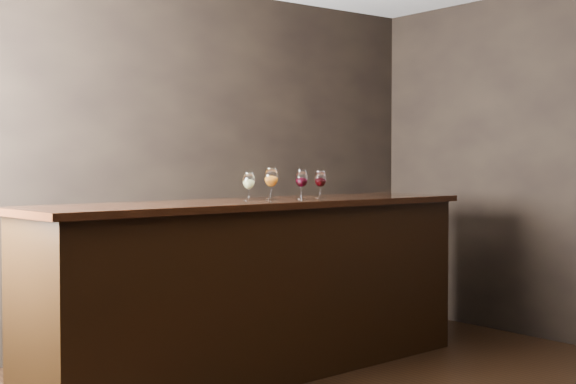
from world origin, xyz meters
TOP-DOWN VIEW (x-y plane):
  - room_shell at (-0.23, 0.11)m, footprint 5.02×4.52m
  - bar_counter at (0.05, 1.02)m, footprint 3.24×0.96m
  - bar_top at (0.05, 1.02)m, footprint 3.36×1.05m
  - back_bar_shelf at (0.21, 2.03)m, footprint 2.28×0.40m
  - glass_white at (-0.02, 1.04)m, footprint 0.08×0.08m
  - glass_amber at (0.17, 1.06)m, footprint 0.09×0.09m
  - glass_red_a at (0.40, 1.01)m, footprint 0.09×0.09m
  - glass_red_b at (0.60, 1.05)m, footprint 0.08×0.08m

SIDE VIEW (x-z plane):
  - back_bar_shelf at x=0.21m, z-range 0.00..0.82m
  - bar_counter at x=0.05m, z-range 0.00..1.12m
  - bar_top at x=0.05m, z-range 1.12..1.16m
  - glass_white at x=-0.02m, z-range 1.19..1.38m
  - glass_red_b at x=0.60m, z-range 1.19..1.39m
  - glass_red_a at x=0.40m, z-range 1.20..1.40m
  - glass_amber at x=0.17m, z-range 1.20..1.42m
  - room_shell at x=-0.23m, z-range 0.40..3.21m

